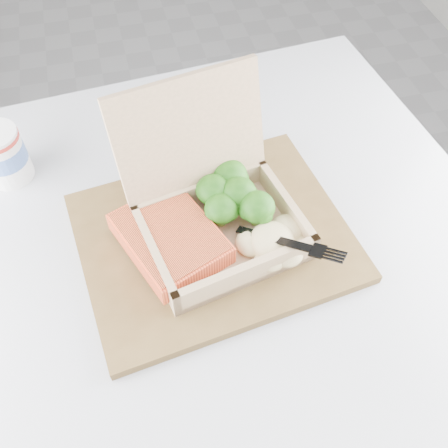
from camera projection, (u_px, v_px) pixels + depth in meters
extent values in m
cylinder|color=black|center=(219.00, 415.00, 1.23)|extent=(0.44, 0.44, 0.02)
cylinder|color=black|center=(217.00, 364.00, 0.96)|extent=(0.08, 0.08, 0.70)
cube|color=#A1A4AA|center=(214.00, 262.00, 0.67)|extent=(0.87, 0.87, 0.03)
cube|color=brown|center=(214.00, 237.00, 0.67)|extent=(0.38, 0.32, 0.01)
cube|color=tan|center=(223.00, 239.00, 0.65)|extent=(0.22, 0.18, 0.01)
cube|color=#9C805D|center=(155.00, 258.00, 0.61)|extent=(0.04, 0.15, 0.04)
cube|color=#9C805D|center=(286.00, 208.00, 0.66)|extent=(0.04, 0.15, 0.04)
cube|color=#9C805D|center=(248.00, 274.00, 0.60)|extent=(0.19, 0.05, 0.04)
cube|color=#9C805D|center=(201.00, 194.00, 0.68)|extent=(0.19, 0.05, 0.04)
cube|color=tan|center=(190.00, 134.00, 0.62)|extent=(0.20, 0.08, 0.15)
cube|color=#FB6431|center=(170.00, 238.00, 0.63)|extent=(0.15, 0.17, 0.03)
ellipsoid|color=#CAB683|center=(272.00, 241.00, 0.62)|extent=(0.09, 0.08, 0.03)
cube|color=black|center=(237.00, 222.00, 0.63)|extent=(0.08, 0.08, 0.03)
cube|color=black|center=(290.00, 247.00, 0.60)|extent=(0.04, 0.04, 0.01)
cylinder|color=silver|center=(3.00, 155.00, 0.71)|extent=(0.07, 0.07, 0.08)
cylinder|color=#4364AA|center=(2.00, 153.00, 0.71)|extent=(0.07, 0.07, 0.03)
cube|color=silver|center=(170.00, 147.00, 0.78)|extent=(0.12, 0.16, 0.00)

